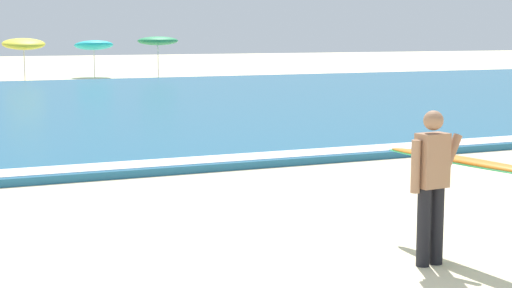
# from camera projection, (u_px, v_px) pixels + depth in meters

# --- Properties ---
(ground_plane) EXTENTS (160.00, 160.00, 0.00)m
(ground_plane) POSITION_uv_depth(u_px,v_px,m) (132.00, 279.00, 8.51)
(ground_plane) COLOR beige
(surf_foam) EXTENTS (120.00, 0.83, 0.01)m
(surf_foam) POSITION_uv_depth(u_px,v_px,m) (35.00, 171.00, 14.23)
(surf_foam) COLOR white
(surf_foam) RESTS_ON sea
(surfer_with_board) EXTENTS (1.03, 2.83, 1.73)m
(surfer_with_board) POSITION_uv_depth(u_px,v_px,m) (449.00, 172.00, 9.00)
(surfer_with_board) COLOR black
(surfer_with_board) RESTS_ON ground
(beach_umbrella_4) EXTENTS (2.23, 2.27, 2.32)m
(beach_umbrella_4) POSITION_uv_depth(u_px,v_px,m) (24.00, 44.00, 42.51)
(beach_umbrella_4) COLOR beige
(beach_umbrella_4) RESTS_ON ground
(beach_umbrella_5) EXTENTS (2.18, 2.22, 2.17)m
(beach_umbrella_5) POSITION_uv_depth(u_px,v_px,m) (94.00, 45.00, 45.85)
(beach_umbrella_5) COLOR beige
(beach_umbrella_5) RESTS_ON ground
(beach_umbrella_6) EXTENTS (2.26, 2.27, 2.32)m
(beach_umbrella_6) POSITION_uv_depth(u_px,v_px,m) (158.00, 41.00, 45.31)
(beach_umbrella_6) COLOR beige
(beach_umbrella_6) RESTS_ON ground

